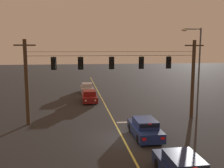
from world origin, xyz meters
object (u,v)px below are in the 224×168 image
object	(u,v)px
car_waiting_near_lane	(145,128)
street_lamp_corner	(197,63)
traffic_light_rightmost	(169,63)
traffic_light_centre	(112,63)
car_oncoming_lead	(89,96)
traffic_light_left_inner	(81,63)
traffic_light_right_inner	(142,63)
traffic_light_leftmost	(54,64)
car_oncoming_trailing	(87,88)

from	to	relation	value
car_waiting_near_lane	street_lamp_corner	size ratio (longest dim) A/B	0.50
traffic_light_rightmost	traffic_light_centre	bearing A→B (deg)	180.00
car_oncoming_lead	street_lamp_corner	world-z (taller)	street_lamp_corner
traffic_light_left_inner	traffic_light_right_inner	world-z (taller)	same
traffic_light_rightmost	street_lamp_corner	size ratio (longest dim) A/B	0.14
traffic_light_leftmost	traffic_light_rightmost	size ratio (longest dim) A/B	1.00
traffic_light_leftmost	car_oncoming_trailing	world-z (taller)	traffic_light_leftmost
traffic_light_centre	car_oncoming_trailing	distance (m)	16.29
traffic_light_centre	traffic_light_rightmost	world-z (taller)	same
traffic_light_leftmost	street_lamp_corner	distance (m)	14.05
traffic_light_right_inner	car_oncoming_lead	bearing A→B (deg)	115.81
traffic_light_left_inner	car_oncoming_trailing	xyz separation A→B (m)	(1.21, 15.54, -4.64)
car_oncoming_trailing	street_lamp_corner	world-z (taller)	street_lamp_corner
traffic_light_leftmost	car_oncoming_lead	distance (m)	10.59
traffic_light_rightmost	car_oncoming_lead	size ratio (longest dim) A/B	0.28
street_lamp_corner	car_oncoming_trailing	bearing A→B (deg)	127.15
car_oncoming_lead	car_waiting_near_lane	bearing A→B (deg)	-75.67
traffic_light_leftmost	traffic_light_centre	xyz separation A→B (m)	(5.06, 0.00, 0.00)
traffic_light_left_inner	car_waiting_near_lane	world-z (taller)	traffic_light_left_inner
traffic_light_right_inner	car_waiting_near_lane	distance (m)	6.50
traffic_light_leftmost	traffic_light_left_inner	distance (m)	2.31
traffic_light_leftmost	street_lamp_corner	bearing A→B (deg)	7.30
car_waiting_near_lane	car_oncoming_lead	world-z (taller)	same
traffic_light_right_inner	car_oncoming_lead	xyz separation A→B (m)	(-4.28, 8.85, -4.64)
traffic_light_rightmost	car_oncoming_lead	xyz separation A→B (m)	(-6.86, 8.85, -4.64)
traffic_light_leftmost	traffic_light_rightmost	bearing A→B (deg)	0.00
traffic_light_centre	traffic_light_rightmost	bearing A→B (deg)	0.00
traffic_light_left_inner	traffic_light_right_inner	size ratio (longest dim) A/B	1.00
traffic_light_leftmost	street_lamp_corner	xyz separation A→B (m)	(13.94, 1.79, -0.18)
traffic_light_leftmost	traffic_light_left_inner	bearing A→B (deg)	0.00
traffic_light_leftmost	car_waiting_near_lane	bearing A→B (deg)	-32.86
traffic_light_right_inner	traffic_light_rightmost	world-z (taller)	same
traffic_light_centre	car_waiting_near_lane	xyz separation A→B (m)	(1.85, -4.46, -4.64)
car_waiting_near_lane	traffic_light_leftmost	bearing A→B (deg)	147.14
traffic_light_centre	traffic_light_rightmost	distance (m)	5.31
car_oncoming_lead	street_lamp_corner	size ratio (longest dim) A/B	0.51
traffic_light_leftmost	car_oncoming_trailing	bearing A→B (deg)	77.24
car_oncoming_lead	traffic_light_rightmost	bearing A→B (deg)	-52.22
traffic_light_rightmost	car_waiting_near_lane	bearing A→B (deg)	-127.75
traffic_light_right_inner	car_waiting_near_lane	bearing A→B (deg)	-101.13
traffic_light_right_inner	car_oncoming_lead	distance (m)	10.87
traffic_light_rightmost	car_waiting_near_lane	distance (m)	7.31
car_oncoming_trailing	street_lamp_corner	xyz separation A→B (m)	(10.42, -13.75, 4.47)
car_oncoming_trailing	car_oncoming_lead	bearing A→B (deg)	-90.08
traffic_light_left_inner	traffic_light_centre	xyz separation A→B (m)	(2.75, 0.00, 0.00)
traffic_light_centre	car_oncoming_lead	distance (m)	10.11
traffic_light_centre	traffic_light_right_inner	distance (m)	2.73
car_waiting_near_lane	car_oncoming_lead	distance (m)	13.74
traffic_light_centre	street_lamp_corner	bearing A→B (deg)	11.37
car_oncoming_trailing	street_lamp_corner	size ratio (longest dim) A/B	0.51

